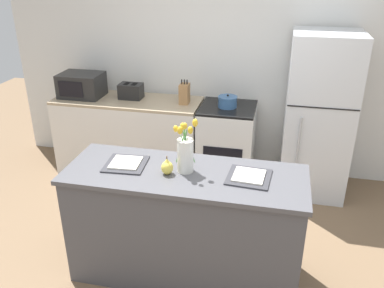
{
  "coord_description": "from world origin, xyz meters",
  "views": [
    {
      "loc": [
        0.62,
        -2.55,
        2.38
      ],
      "look_at": [
        0.0,
        0.25,
        1.06
      ],
      "focal_mm": 38.0,
      "sensor_mm": 36.0,
      "label": 1
    }
  ],
  "objects_px": {
    "refrigerator": "(318,117)",
    "plate_setting_right": "(249,177)",
    "toaster": "(131,91)",
    "knife_block": "(184,94)",
    "microwave": "(82,85)",
    "flower_vase": "(185,152)",
    "plate_setting_left": "(126,163)",
    "stove_range": "(226,145)",
    "cooking_pot": "(228,102)",
    "pear_figurine": "(167,167)"
  },
  "relations": [
    {
      "from": "cooking_pot",
      "to": "stove_range",
      "type": "bearing_deg",
      "value": 53.0
    },
    {
      "from": "stove_range",
      "to": "pear_figurine",
      "type": "distance_m",
      "value": 1.75
    },
    {
      "from": "refrigerator",
      "to": "microwave",
      "type": "xyz_separation_m",
      "value": [
        -2.66,
        -0.0,
        0.17
      ]
    },
    {
      "from": "stove_range",
      "to": "knife_block",
      "type": "distance_m",
      "value": 0.75
    },
    {
      "from": "knife_block",
      "to": "microwave",
      "type": "bearing_deg",
      "value": -179.47
    },
    {
      "from": "toaster",
      "to": "microwave",
      "type": "distance_m",
      "value": 0.58
    },
    {
      "from": "plate_setting_left",
      "to": "toaster",
      "type": "distance_m",
      "value": 1.72
    },
    {
      "from": "stove_range",
      "to": "refrigerator",
      "type": "distance_m",
      "value": 1.04
    },
    {
      "from": "flower_vase",
      "to": "plate_setting_right",
      "type": "xyz_separation_m",
      "value": [
        0.47,
        -0.0,
        -0.14
      ]
    },
    {
      "from": "plate_setting_right",
      "to": "stove_range",
      "type": "bearing_deg",
      "value": 103.21
    },
    {
      "from": "plate_setting_right",
      "to": "knife_block",
      "type": "height_order",
      "value": "knife_block"
    },
    {
      "from": "microwave",
      "to": "knife_block",
      "type": "relative_size",
      "value": 1.78
    },
    {
      "from": "knife_block",
      "to": "plate_setting_right",
      "type": "bearing_deg",
      "value": -61.59
    },
    {
      "from": "toaster",
      "to": "plate_setting_left",
      "type": "bearing_deg",
      "value": -71.06
    },
    {
      "from": "toaster",
      "to": "knife_block",
      "type": "relative_size",
      "value": 1.04
    },
    {
      "from": "pear_figurine",
      "to": "plate_setting_right",
      "type": "height_order",
      "value": "pear_figurine"
    },
    {
      "from": "flower_vase",
      "to": "knife_block",
      "type": "distance_m",
      "value": 1.63
    },
    {
      "from": "stove_range",
      "to": "cooking_pot",
      "type": "relative_size",
      "value": 4.36
    },
    {
      "from": "flower_vase",
      "to": "refrigerator",
      "type": "bearing_deg",
      "value": 56.19
    },
    {
      "from": "flower_vase",
      "to": "toaster",
      "type": "height_order",
      "value": "flower_vase"
    },
    {
      "from": "stove_range",
      "to": "cooking_pot",
      "type": "distance_m",
      "value": 0.51
    },
    {
      "from": "refrigerator",
      "to": "flower_vase",
      "type": "relative_size",
      "value": 4.18
    },
    {
      "from": "plate_setting_left",
      "to": "knife_block",
      "type": "height_order",
      "value": "knife_block"
    },
    {
      "from": "microwave",
      "to": "knife_block",
      "type": "distance_m",
      "value": 1.22
    },
    {
      "from": "stove_range",
      "to": "toaster",
      "type": "bearing_deg",
      "value": 177.47
    },
    {
      "from": "refrigerator",
      "to": "pear_figurine",
      "type": "xyz_separation_m",
      "value": [
        -1.17,
        -1.65,
        0.13
      ]
    },
    {
      "from": "plate_setting_left",
      "to": "cooking_pot",
      "type": "distance_m",
      "value": 1.66
    },
    {
      "from": "flower_vase",
      "to": "plate_setting_right",
      "type": "distance_m",
      "value": 0.49
    },
    {
      "from": "stove_range",
      "to": "flower_vase",
      "type": "height_order",
      "value": "flower_vase"
    },
    {
      "from": "microwave",
      "to": "flower_vase",
      "type": "bearing_deg",
      "value": -44.43
    },
    {
      "from": "plate_setting_left",
      "to": "plate_setting_right",
      "type": "xyz_separation_m",
      "value": [
        0.94,
        0.0,
        0.0
      ]
    },
    {
      "from": "cooking_pot",
      "to": "knife_block",
      "type": "xyz_separation_m",
      "value": [
        -0.48,
        0.02,
        0.05
      ]
    },
    {
      "from": "flower_vase",
      "to": "knife_block",
      "type": "relative_size",
      "value": 1.54
    },
    {
      "from": "plate_setting_right",
      "to": "plate_setting_left",
      "type": "bearing_deg",
      "value": 180.0
    },
    {
      "from": "cooking_pot",
      "to": "plate_setting_right",
      "type": "bearing_deg",
      "value": -76.53
    },
    {
      "from": "flower_vase",
      "to": "plate_setting_left",
      "type": "xyz_separation_m",
      "value": [
        -0.47,
        -0.0,
        -0.14
      ]
    },
    {
      "from": "plate_setting_right",
      "to": "knife_block",
      "type": "xyz_separation_m",
      "value": [
        -0.86,
        1.58,
        0.07
      ]
    },
    {
      "from": "refrigerator",
      "to": "plate_setting_right",
      "type": "bearing_deg",
      "value": -110.24
    },
    {
      "from": "knife_block",
      "to": "toaster",
      "type": "bearing_deg",
      "value": 176.49
    },
    {
      "from": "refrigerator",
      "to": "cooking_pot",
      "type": "xyz_separation_m",
      "value": [
        -0.96,
        -0.01,
        0.1
      ]
    },
    {
      "from": "plate_setting_right",
      "to": "cooking_pot",
      "type": "height_order",
      "value": "cooking_pot"
    },
    {
      "from": "refrigerator",
      "to": "pear_figurine",
      "type": "distance_m",
      "value": 2.02
    },
    {
      "from": "flower_vase",
      "to": "toaster",
      "type": "xyz_separation_m",
      "value": [
        -1.02,
        1.62,
        -0.1
      ]
    },
    {
      "from": "plate_setting_right",
      "to": "toaster",
      "type": "distance_m",
      "value": 2.21
    },
    {
      "from": "plate_setting_left",
      "to": "microwave",
      "type": "distance_m",
      "value": 1.94
    },
    {
      "from": "stove_range",
      "to": "pear_figurine",
      "type": "relative_size",
      "value": 6.23
    },
    {
      "from": "refrigerator",
      "to": "flower_vase",
      "type": "distance_m",
      "value": 1.91
    },
    {
      "from": "refrigerator",
      "to": "plate_setting_left",
      "type": "xyz_separation_m",
      "value": [
        -1.52,
        -1.57,
        0.08
      ]
    },
    {
      "from": "toaster",
      "to": "microwave",
      "type": "bearing_deg",
      "value": -175.03
    },
    {
      "from": "refrigerator",
      "to": "cooking_pot",
      "type": "relative_size",
      "value": 8.36
    }
  ]
}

